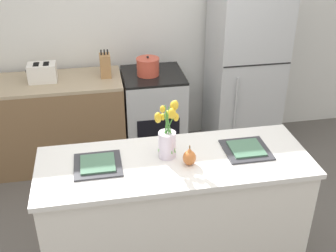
{
  "coord_description": "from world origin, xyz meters",
  "views": [
    {
      "loc": [
        -0.47,
        -2.25,
        2.47
      ],
      "look_at": [
        0.0,
        0.25,
        1.06
      ],
      "focal_mm": 45.0,
      "sensor_mm": 36.0,
      "label": 1
    }
  ],
  "objects": [
    {
      "name": "back_wall",
      "position": [
        0.0,
        2.0,
        1.35
      ],
      "size": [
        5.2,
        0.08,
        2.7
      ],
      "color": "silver",
      "rests_on": "ground_plane"
    },
    {
      "name": "kitchen_island",
      "position": [
        0.0,
        0.0,
        0.47
      ],
      "size": [
        1.8,
        0.66,
        0.94
      ],
      "color": "silver",
      "rests_on": "ground_plane"
    },
    {
      "name": "back_counter",
      "position": [
        -1.06,
        1.6,
        0.46
      ],
      "size": [
        1.68,
        0.6,
        0.91
      ],
      "color": "brown",
      "rests_on": "ground_plane"
    },
    {
      "name": "stove_range",
      "position": [
        0.1,
        1.6,
        0.46
      ],
      "size": [
        0.6,
        0.61,
        0.91
      ],
      "color": "#B2B5B7",
      "rests_on": "ground_plane"
    },
    {
      "name": "refrigerator",
      "position": [
        1.05,
        1.6,
        0.85
      ],
      "size": [
        0.68,
        0.67,
        1.7
      ],
      "color": "#B7BABC",
      "rests_on": "ground_plane"
    },
    {
      "name": "flower_vase",
      "position": [
        -0.04,
        0.05,
        1.1
      ],
      "size": [
        0.16,
        0.14,
        0.43
      ],
      "color": "silver",
      "rests_on": "kitchen_island"
    },
    {
      "name": "pear_figurine",
      "position": [
        0.08,
        -0.06,
        1.0
      ],
      "size": [
        0.09,
        0.09,
        0.14
      ],
      "color": "#C66B33",
      "rests_on": "kitchen_island"
    },
    {
      "name": "plate_setting_left",
      "position": [
        -0.5,
        0.03,
        0.95
      ],
      "size": [
        0.3,
        0.3,
        0.02
      ],
      "color": "#333338",
      "rests_on": "kitchen_island"
    },
    {
      "name": "plate_setting_right",
      "position": [
        0.5,
        0.03,
        0.95
      ],
      "size": [
        0.3,
        0.3,
        0.02
      ],
      "color": "#333338",
      "rests_on": "kitchen_island"
    },
    {
      "name": "toaster",
      "position": [
        -0.95,
        1.61,
        1.0
      ],
      "size": [
        0.28,
        0.18,
        0.17
      ],
      "color": "silver",
      "rests_on": "back_counter"
    },
    {
      "name": "cooking_pot",
      "position": [
        0.05,
        1.58,
        1.0
      ],
      "size": [
        0.23,
        0.23,
        0.19
      ],
      "color": "#CC4C38",
      "rests_on": "stove_range"
    },
    {
      "name": "knife_block",
      "position": [
        -0.36,
        1.62,
        1.02
      ],
      "size": [
        0.1,
        0.14,
        0.27
      ],
      "color": "#A37547",
      "rests_on": "back_counter"
    }
  ]
}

